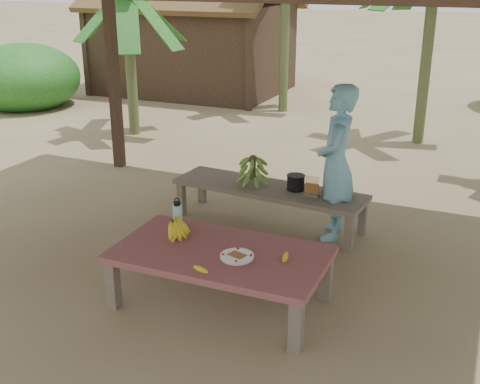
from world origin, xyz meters
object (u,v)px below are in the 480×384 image
at_px(bench, 269,192).
at_px(cooking_pot, 296,183).
at_px(ripe_banana_bunch, 172,227).
at_px(water_flask, 178,216).
at_px(woman, 336,163).
at_px(work_table, 220,258).
at_px(plate, 237,257).

distance_m(bench, cooking_pot, 0.33).
height_order(ripe_banana_bunch, cooking_pot, ripe_banana_bunch).
relative_size(bench, water_flask, 7.14).
height_order(cooking_pot, woman, woman).
relative_size(water_flask, woman, 0.19).
bearing_deg(water_flask, work_table, -24.75).
distance_m(ripe_banana_bunch, water_flask, 0.15).
distance_m(bench, water_flask, 1.58).
bearing_deg(ripe_banana_bunch, bench, 80.38).
distance_m(work_table, cooking_pot, 1.83).
height_order(plate, water_flask, water_flask).
height_order(bench, water_flask, water_flask).
relative_size(work_table, woman, 1.09).
relative_size(ripe_banana_bunch, water_flask, 0.91).
distance_m(ripe_banana_bunch, plate, 0.74).
bearing_deg(bench, cooking_pot, 11.56).
xyz_separation_m(ripe_banana_bunch, water_flask, (-0.02, 0.14, 0.05)).
xyz_separation_m(ripe_banana_bunch, plate, (0.72, -0.18, -0.07)).
bearing_deg(water_flask, bench, 78.84).
distance_m(plate, woman, 1.89).
relative_size(plate, water_flask, 0.90).
height_order(water_flask, cooking_pot, water_flask).
relative_size(water_flask, cooking_pot, 1.62).
relative_size(ripe_banana_bunch, cooking_pot, 1.47).
distance_m(ripe_banana_bunch, cooking_pot, 1.81).
bearing_deg(ripe_banana_bunch, woman, 57.87).
bearing_deg(plate, bench, 103.08).
height_order(plate, cooking_pot, cooking_pot).
bearing_deg(woman, bench, -101.35).
relative_size(work_table, water_flask, 5.76).
xyz_separation_m(work_table, plate, (0.19, -0.07, 0.08)).
height_order(work_table, cooking_pot, cooking_pot).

